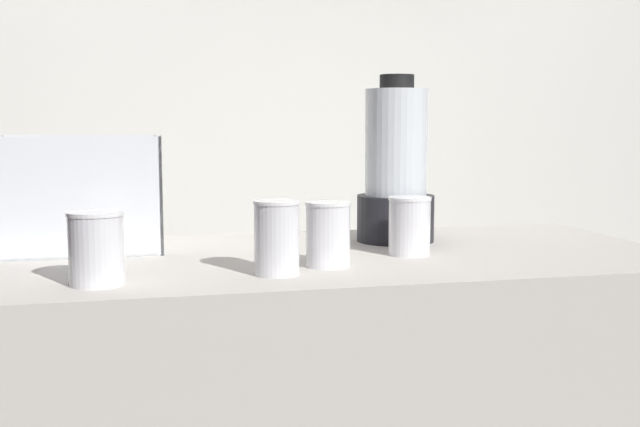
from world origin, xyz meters
name	(u,v)px	position (x,y,z in m)	size (l,w,h in m)	color
back_wall_unit	(259,84)	(0.00, 0.77, 1.27)	(2.60, 0.24, 2.50)	silver
carrot_display_bin	(84,216)	(-0.45, 0.16, 0.97)	(0.32, 0.22, 0.23)	white
blender_pitcher	(396,172)	(0.20, 0.13, 1.05)	(0.17, 0.17, 0.36)	black
juice_cup_mango_far_left	(96,253)	(-0.41, -0.20, 0.95)	(0.09, 0.09, 0.12)	white
juice_cup_pomegranate_left	(277,242)	(-0.12, -0.19, 0.96)	(0.08, 0.08, 0.13)	white
juice_cup_mango_middle	(328,237)	(-0.02, -0.13, 0.95)	(0.08, 0.08, 0.12)	white
juice_cup_pomegranate_right	(409,230)	(0.17, -0.05, 0.95)	(0.08, 0.08, 0.11)	white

